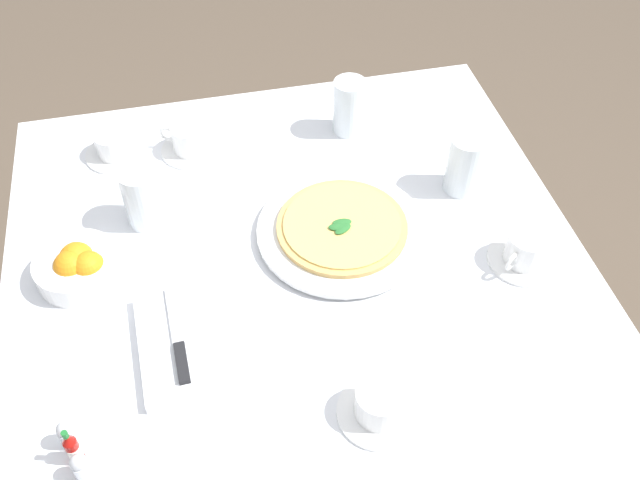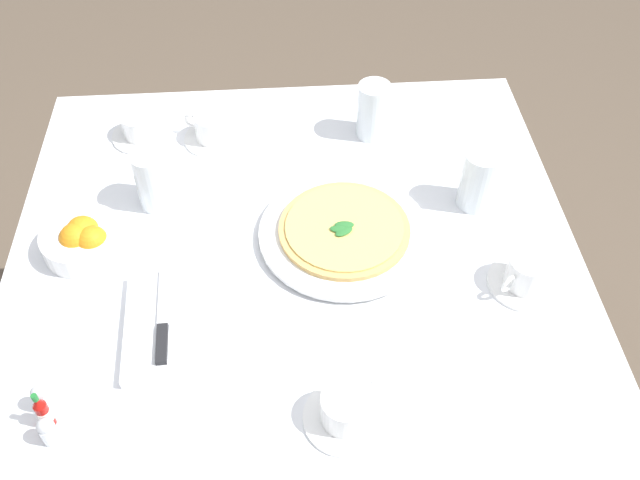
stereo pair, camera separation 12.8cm
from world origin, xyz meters
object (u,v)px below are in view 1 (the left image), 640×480
coffee_cup_left_edge (526,250)px  hot_sauce_bottle (73,448)px  dinner_knife (178,337)px  salt_shaker (68,435)px  water_glass_far_right (144,200)px  citrus_bowl (78,266)px  water_glass_near_left (464,167)px  napkin_folded (179,344)px  coffee_cup_center_back (190,140)px  pizza (342,226)px  pizza_plate (342,231)px  water_glass_far_left (349,110)px  coffee_cup_near_right (115,145)px  coffee_cup_right_edge (380,404)px  pepper_shaker (82,468)px

coffee_cup_left_edge → hot_sauce_bottle: 0.82m
dinner_knife → salt_shaker: bearing=126.3°
water_glass_far_right → citrus_bowl: bearing=132.9°
water_glass_near_left → napkin_folded: water_glass_near_left is taller
napkin_folded → citrus_bowl: (0.19, 0.16, 0.02)m
coffee_cup_center_back → pizza: bearing=-140.4°
pizza_plate → coffee_cup_left_edge: bearing=-113.7°
pizza → salt_shaker: 0.59m
pizza → water_glass_far_right: bearing=71.2°
water_glass_far_left → coffee_cup_near_right: bearing=86.9°
salt_shaker → water_glass_far_right: bearing=-17.2°
coffee_cup_right_edge → water_glass_far_left: bearing=-10.3°
coffee_cup_left_edge → coffee_cup_center_back: coffee_cup_left_edge is taller
coffee_cup_near_right → citrus_bowl: bearing=167.8°
water_glass_far_right → salt_shaker: water_glass_far_right is taller
salt_shaker → dinner_knife: bearing=-51.2°
pepper_shaker → salt_shaker: bearing=19.7°
coffee_cup_right_edge → coffee_cup_near_right: size_ratio=0.99×
pepper_shaker → citrus_bowl: bearing=1.3°
napkin_folded → salt_shaker: 0.22m
napkin_folded → salt_shaker: salt_shaker is taller
water_glass_far_right → napkin_folded: bearing=-173.7°
hot_sauce_bottle → citrus_bowl: bearing=-0.2°
coffee_cup_center_back → water_glass_far_right: (-0.19, 0.10, 0.02)m
pizza_plate → coffee_cup_center_back: bearing=39.6°
coffee_cup_right_edge → pepper_shaker: (-0.00, 0.44, -0.00)m
coffee_cup_near_right → salt_shaker: bearing=172.8°
napkin_folded → pizza_plate: bearing=-62.5°
water_glass_near_left → hot_sauce_bottle: size_ratio=1.51×
coffee_cup_left_edge → napkin_folded: size_ratio=0.58×
water_glass_near_left → salt_shaker: 0.86m
pizza → salt_shaker: bearing=123.1°
water_glass_far_left → water_glass_far_right: size_ratio=1.01×
coffee_cup_right_edge → pepper_shaker: 0.44m
water_glass_far_left → pepper_shaker: 0.88m
pizza → water_glass_near_left: size_ratio=1.97×
pizza_plate → pepper_shaker: bearing=128.6°
coffee_cup_near_right → hot_sauce_bottle: 0.68m
water_glass_far_right → coffee_cup_center_back: bearing=-28.3°
coffee_cup_right_edge → water_glass_near_left: bearing=-33.7°
pizza → coffee_cup_left_edge: 0.34m
coffee_cup_right_edge → hot_sauce_bottle: hot_sauce_bottle is taller
water_glass_far_left → hot_sauce_bottle: 0.87m
coffee_cup_center_back → water_glass_far_left: size_ratio=1.04×
pizza_plate → hot_sauce_bottle: size_ratio=3.88×
pizza → citrus_bowl: bearing=89.5°
coffee_cup_center_back → coffee_cup_left_edge: bearing=-128.2°
coffee_cup_left_edge → water_glass_far_left: 0.49m
coffee_cup_left_edge → water_glass_far_left: bearing=26.5°
pizza → dinner_knife: pizza is taller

